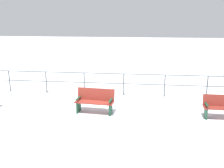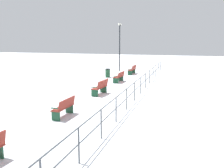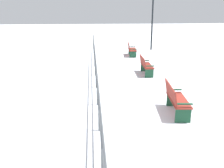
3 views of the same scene
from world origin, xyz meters
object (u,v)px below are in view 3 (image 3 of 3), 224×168
bench_fifth (131,49)px  lamppost_middle (153,2)px  bench_third (176,99)px  bench_fourth (146,65)px

bench_fifth → lamppost_middle: size_ratio=0.31×
bench_third → bench_fourth: 4.94m
bench_third → lamppost_middle: size_ratio=0.32×
bench_fourth → lamppost_middle: size_ratio=0.30×
bench_third → lamppost_middle: (1.97, 12.28, 3.02)m
lamppost_middle → bench_fifth: bearing=-128.6°
bench_third → bench_fifth: bearing=94.9°
bench_fifth → bench_third: bearing=-85.3°
bench_third → lamppost_middle: bearing=86.1°
bench_fifth → lamppost_middle: (1.91, 2.40, 3.05)m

